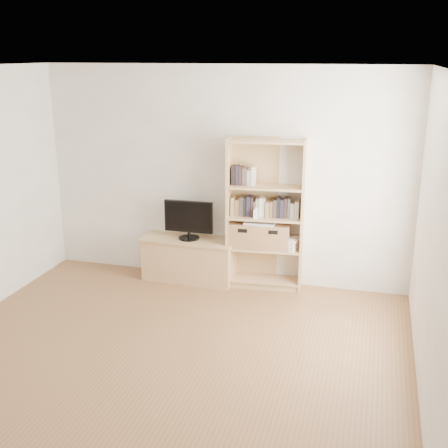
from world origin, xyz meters
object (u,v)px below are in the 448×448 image
at_px(baby_monitor, 256,214).
at_px(bookshelf, 265,215).
at_px(laptop, 260,222).
at_px(basket_right, 274,236).
at_px(basket_left, 245,234).
at_px(tv_stand, 190,260).
at_px(television, 189,220).

bearing_deg(baby_monitor, bookshelf, 38.03).
relative_size(baby_monitor, laptop, 0.30).
relative_size(bookshelf, basket_right, 4.95).
relative_size(baby_monitor, basket_left, 0.29).
bearing_deg(baby_monitor, basket_right, 17.37).
bearing_deg(bookshelf, basket_right, -2.60).
distance_m(tv_stand, basket_right, 1.11).
distance_m(bookshelf, basket_right, 0.27).
bearing_deg(television, bookshelf, 2.39).
bearing_deg(laptop, basket_right, 10.91).
distance_m(tv_stand, baby_monitor, 1.08).
bearing_deg(laptop, baby_monitor, -115.64).
bearing_deg(basket_left, basket_right, 1.83).
xyz_separation_m(tv_stand, television, (0.00, 0.00, 0.52)).
distance_m(bookshelf, television, 0.94).
height_order(bookshelf, laptop, bookshelf).
bearing_deg(television, basket_left, 1.21).
xyz_separation_m(bookshelf, television, (-0.93, -0.05, -0.12)).
relative_size(bookshelf, laptop, 5.05).
xyz_separation_m(television, basket_left, (0.69, 0.02, -0.13)).
bearing_deg(tv_stand, baby_monitor, -2.38).
xyz_separation_m(baby_monitor, basket_left, (-0.15, 0.08, -0.28)).
height_order(television, basket_right, television).
xyz_separation_m(bookshelf, baby_monitor, (-0.09, -0.11, 0.03)).
xyz_separation_m(tv_stand, bookshelf, (0.93, 0.05, 0.64)).
relative_size(television, baby_monitor, 5.70).
height_order(baby_monitor, basket_left, baby_monitor).
xyz_separation_m(tv_stand, laptop, (0.88, 0.02, 0.55)).
bearing_deg(basket_right, tv_stand, 177.53).
xyz_separation_m(television, basket_right, (1.04, 0.06, -0.13)).
height_order(television, baby_monitor, television).
distance_m(tv_stand, bookshelf, 1.13).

